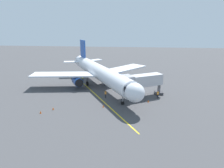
# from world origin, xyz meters

# --- Properties ---
(ground_plane) EXTENTS (220.00, 220.00, 0.00)m
(ground_plane) POSITION_xyz_m (0.00, 0.00, 0.00)
(ground_plane) COLOR #424244
(apron_lead_in_line) EXTENTS (20.66, 34.50, 0.01)m
(apron_lead_in_line) POSITION_xyz_m (0.09, 5.17, 0.01)
(apron_lead_in_line) COLOR yellow
(apron_lead_in_line) RESTS_ON ground
(airplane) EXTENTS (30.70, 36.35, 11.50)m
(airplane) POSITION_xyz_m (0.24, -1.07, 4.00)
(airplane) COLOR silver
(airplane) RESTS_ON ground
(jet_bridge) EXTENTS (10.76, 7.81, 5.40)m
(jet_bridge) POSITION_xyz_m (-10.14, 5.88, 3.76)
(jet_bridge) COLOR #B7B7BC
(jet_bridge) RESTS_ON ground
(ground_crew_marshaller) EXTENTS (0.47, 0.43, 1.71)m
(ground_crew_marshaller) POSITION_xyz_m (-14.42, 6.02, 0.89)
(ground_crew_marshaller) COLOR #23232D
(ground_crew_marshaller) RESTS_ON ground
(ground_crew_wing_walker) EXTENTS (0.42, 0.47, 1.71)m
(ground_crew_wing_walker) POSITION_xyz_m (6.28, -6.20, 0.89)
(ground_crew_wing_walker) COLOR #23232D
(ground_crew_wing_walker) RESTS_ON ground
(ground_crew_loader) EXTENTS (0.45, 0.46, 1.71)m
(ground_crew_loader) POSITION_xyz_m (-2.66, 7.20, 0.89)
(ground_crew_loader) COLOR #23232D
(ground_crew_loader) RESTS_ON ground
(baggage_cart_near_nose) EXTENTS (1.98, 2.82, 1.27)m
(baggage_cart_near_nose) POSITION_xyz_m (1.65, -15.75, 0.66)
(baggage_cart_near_nose) COLOR #9E9EA3
(baggage_cart_near_nose) RESTS_ON ground
(safety_cone_nose_left) EXTENTS (0.32, 0.32, 0.55)m
(safety_cone_nose_left) POSITION_xyz_m (6.50, 15.16, 0.28)
(safety_cone_nose_left) COLOR #F2590F
(safety_cone_nose_left) RESTS_ON ground
(safety_cone_nose_right) EXTENTS (0.32, 0.32, 0.55)m
(safety_cone_nose_right) POSITION_xyz_m (-12.18, 8.91, 0.28)
(safety_cone_nose_right) COLOR #F2590F
(safety_cone_nose_right) RESTS_ON ground
(safety_cone_wing_port) EXTENTS (0.32, 0.32, 0.55)m
(safety_cone_wing_port) POSITION_xyz_m (8.17, 17.05, 0.28)
(safety_cone_wing_port) COLOR #F2590F
(safety_cone_wing_port) RESTS_ON ground
(safety_cone_wing_starboard) EXTENTS (0.32, 0.32, 0.55)m
(safety_cone_wing_starboard) POSITION_xyz_m (-3.03, 12.77, 0.28)
(safety_cone_wing_starboard) COLOR #F2590F
(safety_cone_wing_starboard) RESTS_ON ground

